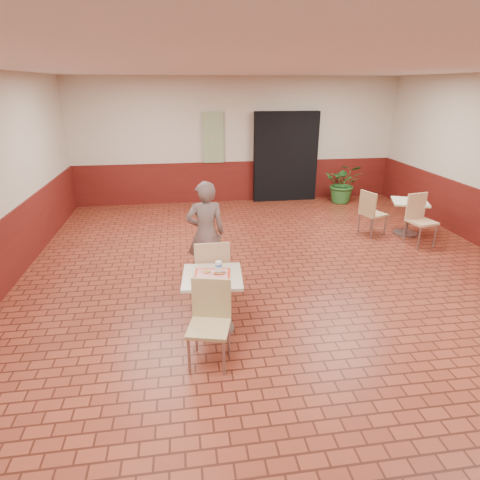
{
  "coord_description": "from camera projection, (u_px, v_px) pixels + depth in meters",
  "views": [
    {
      "loc": [
        -1.41,
        -4.95,
        2.78
      ],
      "look_at": [
        -0.72,
        -0.27,
        0.95
      ],
      "focal_mm": 30.0,
      "sensor_mm": 36.0,
      "label": 1
    }
  ],
  "objects": [
    {
      "name": "potted_plant",
      "position": [
        343.0,
        183.0,
        10.0
      ],
      "size": [
        1.13,
        1.06,
        0.99
      ],
      "primitive_type": "imported",
      "rotation": [
        0.0,
        0.0,
        -0.41
      ],
      "color": "#2D6F2C",
      "rests_on": "ground"
    },
    {
      "name": "paper_cup",
      "position": [
        219.0,
        265.0,
        4.73
      ],
      "size": [
        0.08,
        0.08,
        0.1
      ],
      "rotation": [
        0.0,
        0.0,
        0.17
      ],
      "color": "silver",
      "rests_on": "serving_tray"
    },
    {
      "name": "chair_main_front",
      "position": [
        210.0,
        318.0,
        4.2
      ],
      "size": [
        0.51,
        0.51,
        0.91
      ],
      "rotation": [
        0.0,
        0.0,
        -0.25
      ],
      "color": "tan",
      "rests_on": "ground"
    },
    {
      "name": "chair_second_left",
      "position": [
        371.0,
        211.0,
        7.8
      ],
      "size": [
        0.53,
        0.53,
        0.89
      ],
      "rotation": [
        0.0,
        0.0,
        1.93
      ],
      "color": "tan",
      "rests_on": "ground"
    },
    {
      "name": "wainscot_band",
      "position": [
        288.0,
        260.0,
        5.59
      ],
      "size": [
        8.0,
        10.0,
        1.0
      ],
      "color": "#541410",
      "rests_on": "ground"
    },
    {
      "name": "corridor_doorway",
      "position": [
        286.0,
        157.0,
        10.04
      ],
      "size": [
        1.6,
        0.22,
        2.2
      ],
      "primitive_type": "cube",
      "color": "black",
      "rests_on": "ground"
    },
    {
      "name": "main_table",
      "position": [
        213.0,
        293.0,
        4.73
      ],
      "size": [
        0.68,
        0.68,
        0.72
      ],
      "rotation": [
        0.0,
        0.0,
        -0.08
      ],
      "color": "beige",
      "rests_on": "ground"
    },
    {
      "name": "ring_donut",
      "position": [
        206.0,
        271.0,
        4.66
      ],
      "size": [
        0.09,
        0.09,
        0.03
      ],
      "primitive_type": "torus",
      "rotation": [
        0.0,
        0.0,
        -0.05
      ],
      "color": "tan",
      "rests_on": "serving_tray"
    },
    {
      "name": "chair_main_back",
      "position": [
        212.0,
        270.0,
        5.21
      ],
      "size": [
        0.44,
        0.44,
        0.96
      ],
      "rotation": [
        0.0,
        0.0,
        3.14
      ],
      "color": "tan",
      "rests_on": "ground"
    },
    {
      "name": "long_john_donut",
      "position": [
        219.0,
        273.0,
        4.61
      ],
      "size": [
        0.15,
        0.07,
        0.04
      ],
      "rotation": [
        0.0,
        0.0,
        -0.01
      ],
      "color": "#C37139",
      "rests_on": "serving_tray"
    },
    {
      "name": "customer",
      "position": [
        206.0,
        234.0,
        5.8
      ],
      "size": [
        0.59,
        0.42,
        1.55
      ],
      "primitive_type": "imported",
      "rotation": [
        0.0,
        0.0,
        3.22
      ],
      "color": "#67544F",
      "rests_on": "ground"
    },
    {
      "name": "chair_second_front",
      "position": [
        419.0,
        216.0,
        7.38
      ],
      "size": [
        0.51,
        0.51,
        0.94
      ],
      "rotation": [
        0.0,
        0.0,
        0.2
      ],
      "color": "#DCB384",
      "rests_on": "ground"
    },
    {
      "name": "serving_tray",
      "position": [
        212.0,
        275.0,
        4.64
      ],
      "size": [
        0.4,
        0.31,
        0.03
      ],
      "rotation": [
        0.0,
        0.0,
        -0.13
      ],
      "color": "red",
      "rests_on": "main_table"
    },
    {
      "name": "second_table",
      "position": [
        409.0,
        212.0,
        7.88
      ],
      "size": [
        0.64,
        0.64,
        0.68
      ],
      "rotation": [
        0.0,
        0.0,
        -0.37
      ],
      "color": "#ECE7BE",
      "rests_on": "ground"
    },
    {
      "name": "room_shell",
      "position": [
        291.0,
        190.0,
        5.23
      ],
      "size": [
        8.01,
        10.01,
        3.01
      ],
      "color": "maroon",
      "rests_on": "ground"
    },
    {
      "name": "promo_poster",
      "position": [
        213.0,
        138.0,
        9.66
      ],
      "size": [
        0.5,
        0.03,
        1.2
      ],
      "primitive_type": "cube",
      "color": "gray",
      "rests_on": "wainscot_band"
    }
  ]
}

